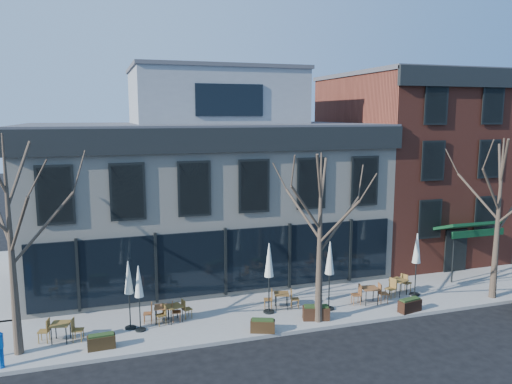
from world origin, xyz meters
name	(u,v)px	position (x,y,z in m)	size (l,w,h in m)	color
ground	(225,300)	(0.00, 0.00, 0.00)	(120.00, 120.00, 0.00)	black
sidewalk_front	(307,307)	(3.25, -2.15, 0.07)	(33.50, 4.70, 0.15)	gray
corner_building	(203,187)	(0.07, 5.07, 4.72)	(18.39, 10.39, 11.10)	beige
red_brick_building	(405,163)	(13.00, 4.98, 5.64)	(8.20, 11.78, 11.18)	brown
tree_corner	(11,243)	(-8.49, -3.20, 4.25)	(3.93, 3.98, 7.92)	#382B21
tree_mid	(320,236)	(3.01, -3.90, 3.79)	(3.50, 3.55, 7.04)	#382B21
tree_right	(498,217)	(12.01, -3.90, 4.02)	(3.72, 3.77, 7.48)	#382B21
call_box	(0,348)	(-8.93, -4.15, 0.85)	(0.26, 0.26, 1.32)	#0D4CAE
cafe_set_0	(61,330)	(-7.10, -2.64, 0.61)	(1.73, 0.81, 0.89)	brown
cafe_set_1	(162,312)	(-3.21, -2.01, 0.58)	(1.61, 0.73, 0.83)	brown
cafe_set_2	(174,312)	(-2.73, -2.10, 0.58)	(1.63, 0.83, 0.84)	brown
cafe_set_3	(281,299)	(2.03, -2.12, 0.59)	(1.65, 0.82, 0.85)	brown
cafe_set_4	(370,294)	(6.06, -2.83, 0.62)	(1.78, 0.80, 0.91)	brown
cafe_set_5	(398,285)	(7.95, -2.26, 0.62)	(1.76, 1.06, 0.91)	brown
umbrella_0	(129,281)	(-4.52, -2.24, 2.13)	(0.45, 0.45, 2.80)	black
umbrella_1	(139,285)	(-4.15, -2.57, 2.04)	(0.43, 0.43, 2.68)	black
umbrella_2	(269,264)	(1.34, -2.41, 2.34)	(0.50, 0.50, 3.10)	black
umbrella_3	(330,262)	(3.98, -2.88, 2.33)	(0.49, 0.49, 3.09)	black
umbrella_4	(417,252)	(8.68, -2.53, 2.28)	(0.48, 0.48, 3.02)	black
planter_0	(101,341)	(-5.66, -3.72, 0.43)	(1.01, 0.44, 0.56)	#2F210F
planter_1	(263,326)	(0.45, -4.20, 0.42)	(1.04, 0.71, 0.54)	#322110
planter_2	(316,313)	(2.97, -3.73, 0.46)	(1.19, 0.73, 0.62)	black
planter_3	(410,305)	(7.24, -4.20, 0.44)	(1.12, 0.62, 0.59)	black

